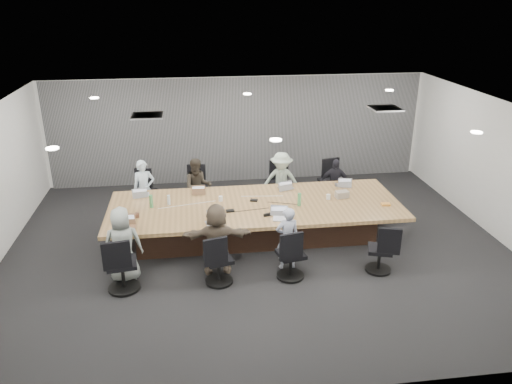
{
  "coord_description": "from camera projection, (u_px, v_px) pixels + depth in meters",
  "views": [
    {
      "loc": [
        -1.26,
        -8.87,
        4.83
      ],
      "look_at": [
        0.0,
        0.4,
        1.05
      ],
      "focal_mm": 35.0,
      "sensor_mm": 36.0,
      "label": 1
    }
  ],
  "objects": [
    {
      "name": "laptop_4",
      "position": [
        126.0,
        228.0,
        9.24
      ],
      "size": [
        0.37,
        0.26,
        0.02
      ],
      "primitive_type": "cube",
      "rotation": [
        0.0,
        0.0,
        -0.05
      ],
      "color": "#8C6647",
      "rests_on": "conference_table"
    },
    {
      "name": "mug_brown",
      "position": [
        137.0,
        215.0,
        9.67
      ],
      "size": [
        0.1,
        0.1,
        0.1
      ],
      "primitive_type": "cylinder",
      "rotation": [
        0.0,
        0.0,
        -0.27
      ],
      "color": "brown",
      "rests_on": "conference_table"
    },
    {
      "name": "laptop_3",
      "position": [
        342.0,
        185.0,
        11.29
      ],
      "size": [
        0.33,
        0.25,
        0.02
      ],
      "primitive_type": "cube",
      "rotation": [
        0.0,
        0.0,
        2.98
      ],
      "color": "#B2B2B7",
      "rests_on": "conference_table"
    },
    {
      "name": "mic_right",
      "position": [
        254.0,
        200.0,
        10.45
      ],
      "size": [
        0.18,
        0.15,
        0.03
      ],
      "primitive_type": "cube",
      "rotation": [
        0.0,
        0.0,
        -0.36
      ],
      "color": "black",
      "rests_on": "conference_table"
    },
    {
      "name": "curtain",
      "position": [
        238.0,
        130.0,
        13.19
      ],
      "size": [
        9.8,
        0.04,
        2.8
      ],
      "primitive_type": "cube",
      "color": "slate",
      "rests_on": "ground"
    },
    {
      "name": "laptop_6",
      "position": [
        282.0,
        219.0,
        9.61
      ],
      "size": [
        0.38,
        0.29,
        0.02
      ],
      "primitive_type": "cube",
      "rotation": [
        0.0,
        0.0,
        -0.18
      ],
      "color": "#B2B2B7",
      "rests_on": "conference_table"
    },
    {
      "name": "person_6",
      "position": [
        287.0,
        238.0,
        9.16
      ],
      "size": [
        0.48,
        0.34,
        1.22
      ],
      "primitive_type": "imported",
      "rotation": [
        0.0,
        0.0,
        3.26
      ],
      "color": "#99A0B5",
      "rests_on": "ground"
    },
    {
      "name": "mic_left",
      "position": [
        230.0,
        211.0,
        9.95
      ],
      "size": [
        0.17,
        0.13,
        0.03
      ],
      "primitive_type": "cube",
      "rotation": [
        0.0,
        0.0,
        0.13
      ],
      "color": "black",
      "rests_on": "conference_table"
    },
    {
      "name": "bottle_clear",
      "position": [
        169.0,
        200.0,
        10.24
      ],
      "size": [
        0.07,
        0.07,
        0.21
      ],
      "primitive_type": "cylinder",
      "rotation": [
        0.0,
        0.0,
        0.24
      ],
      "color": "silver",
      "rests_on": "conference_table"
    },
    {
      "name": "snack_packet",
      "position": [
        386.0,
        204.0,
        10.24
      ],
      "size": [
        0.19,
        0.14,
        0.04
      ],
      "primitive_type": "cube",
      "rotation": [
        0.0,
        0.0,
        -0.13
      ],
      "color": "orange",
      "rests_on": "conference_table"
    },
    {
      "name": "chair_7",
      "position": [
        380.0,
        253.0,
        9.13
      ],
      "size": [
        0.63,
        0.63,
        0.74
      ],
      "primitive_type": null,
      "rotation": [
        0.0,
        0.0,
        -0.32
      ],
      "color": "black",
      "rests_on": "ground"
    },
    {
      "name": "cup_white_near",
      "position": [
        328.0,
        197.0,
        10.52
      ],
      "size": [
        0.1,
        0.1,
        0.11
      ],
      "primitive_type": "cylinder",
      "rotation": [
        0.0,
        0.0,
        -0.21
      ],
      "color": "white",
      "rests_on": "conference_table"
    },
    {
      "name": "bottle_green_right",
      "position": [
        299.0,
        199.0,
        10.18
      ],
      "size": [
        0.1,
        0.1,
        0.27
      ],
      "primitive_type": "cylinder",
      "rotation": [
        0.0,
        0.0,
        -0.31
      ],
      "color": "#4A9455",
      "rests_on": "conference_table"
    },
    {
      "name": "person_0",
      "position": [
        144.0,
        189.0,
        11.27
      ],
      "size": [
        0.53,
        0.39,
        1.34
      ],
      "primitive_type": "imported",
      "rotation": [
        0.0,
        0.0,
        6.44
      ],
      "color": "silver",
      "rests_on": "ground"
    },
    {
      "name": "stapler",
      "position": [
        267.0,
        215.0,
        9.74
      ],
      "size": [
        0.16,
        0.09,
        0.06
      ],
      "primitive_type": "cube",
      "rotation": [
        0.0,
        0.0,
        0.31
      ],
      "color": "black",
      "rests_on": "conference_table"
    },
    {
      "name": "laptop_0",
      "position": [
        142.0,
        195.0,
        10.74
      ],
      "size": [
        0.34,
        0.26,
        0.02
      ],
      "primitive_type": "cube",
      "rotation": [
        0.0,
        0.0,
        3.3
      ],
      "color": "#B2B2B7",
      "rests_on": "conference_table"
    },
    {
      "name": "bottle_green_left",
      "position": [
        151.0,
        201.0,
        10.09
      ],
      "size": [
        0.09,
        0.09,
        0.27
      ],
      "primitive_type": "cylinder",
      "rotation": [
        0.0,
        0.0,
        0.19
      ],
      "color": "#4A9455",
      "rests_on": "conference_table"
    },
    {
      "name": "wall_right",
      "position": [
        500.0,
        171.0,
        10.21
      ],
      "size": [
        0.0,
        8.0,
        2.8
      ],
      "primitive_type": "cube",
      "rotation": [
        1.57,
        0.0,
        -1.57
      ],
      "color": "silver",
      "rests_on": "ground"
    },
    {
      "name": "person_1",
      "position": [
        198.0,
        187.0,
        11.42
      ],
      "size": [
        0.66,
        0.53,
        1.33
      ],
      "primitive_type": "imported",
      "rotation": [
        0.0,
        0.0,
        6.32
      ],
      "color": "#352E25",
      "rests_on": "ground"
    },
    {
      "name": "laptop_5",
      "position": [
        215.0,
        223.0,
        9.45
      ],
      "size": [
        0.39,
        0.3,
        0.02
      ],
      "primitive_type": "cube",
      "rotation": [
        0.0,
        0.0,
        0.18
      ],
      "color": "#B2B2B7",
      "rests_on": "conference_table"
    },
    {
      "name": "person_3",
      "position": [
        334.0,
        183.0,
        11.85
      ],
      "size": [
        0.74,
        0.45,
        1.18
      ],
      "primitive_type": "imported",
      "rotation": [
        0.0,
        0.0,
        6.04
      ],
      "color": "#222128",
      "rests_on": "ground"
    },
    {
      "name": "laptop_1",
      "position": [
        198.0,
        192.0,
        10.89
      ],
      "size": [
        0.29,
        0.2,
        0.02
      ],
      "primitive_type": "cube",
      "rotation": [
        0.0,
        0.0,
        3.12
      ],
      "color": "#8C6647",
      "rests_on": "conference_table"
    },
    {
      "name": "laptop_2",
      "position": [
        286.0,
        188.0,
        11.13
      ],
      "size": [
        0.37,
        0.29,
        0.02
      ],
      "primitive_type": "cube",
      "rotation": [
        0.0,
        0.0,
        3.38
      ],
      "color": "#B2B2B7",
      "rests_on": "conference_table"
    },
    {
      "name": "person_5",
      "position": [
        217.0,
        239.0,
        8.97
      ],
      "size": [
        1.28,
        0.46,
        1.36
      ],
      "primitive_type": "imported",
      "rotation": [
        0.0,
        0.0,
        3.1
      ],
      "color": "brown",
      "rests_on": "ground"
    },
    {
      "name": "chair_3",
      "position": [
        330.0,
        184.0,
        12.24
      ],
      "size": [
        0.67,
        0.67,
        0.83
      ],
      "primitive_type": null,
      "rotation": [
        0.0,
        0.0,
        3.35
      ],
      "color": "black",
      "rests_on": "ground"
    },
    {
      "name": "canvas_bag",
      "position": [
        342.0,
        194.0,
        10.6
      ],
      "size": [
        0.29,
        0.21,
        0.14
      ],
      "primitive_type": "cube",
      "rotation": [
        0.0,
        0.0,
        0.17
      ],
      "color": "gray",
      "rests_on": "conference_table"
    },
    {
      "name": "chair_0",
      "position": [
        146.0,
        195.0,
        11.7
      ],
      "size": [
        0.59,
        0.59,
        0.75
      ],
      "primitive_type": null,
      "rotation": [
        0.0,
        0.0,
        2.94
      ],
      "color": "black",
      "rests_on": "ground"
    },
    {
      "name": "chair_5",
      "position": [
        219.0,
        263.0,
        8.76
      ],
      "size": [
        0.64,
        0.64,
        0.78
      ],
      "primitive_type": null,
      "rotation": [
        0.0,
        0.0,
        0.26
      ],
      "color": "black",
      "rests_on": "ground"
    },
    {
      "name": "cup_white_far",
      "position": [
        221.0,
        199.0,
        10.43
      ],
      "size": [
        0.11,
        0.11,
        0.11
      ],
      "primitive_type": "cylinder",
      "rotation": [
        0.0,
        0.0,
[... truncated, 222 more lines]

